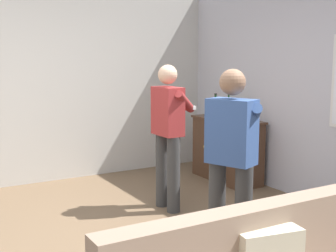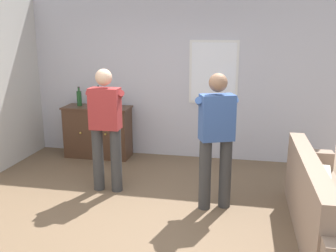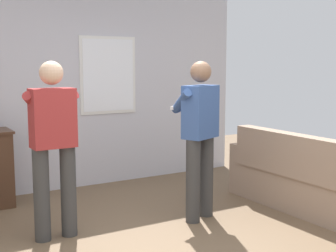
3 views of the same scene
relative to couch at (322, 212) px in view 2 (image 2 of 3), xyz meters
The scene contains 9 objects.
ground 1.96m from the couch, behind, with size 10.40×10.40×0.00m, color brown.
wall_back_with_window 3.36m from the couch, 127.01° to the left, with size 5.20×0.15×2.80m.
couch is the anchor object (origin of this frame).
sideboard_cabinet 3.97m from the couch, 146.61° to the left, with size 1.16×0.49×0.89m.
bottle_wine_green 4.31m from the couch, 148.76° to the left, with size 0.08×0.08×0.33m.
bottle_liquor_amber 3.97m from the couch, 146.51° to the left, with size 0.07×0.07×0.37m.
bottle_spirits_clear 3.78m from the couch, 144.08° to the left, with size 0.08×0.08×0.29m.
person_standing_left 2.83m from the couch, 162.60° to the left, with size 0.56×0.48×1.68m.
person_standing_right 1.42m from the couch, 153.17° to the left, with size 0.52×0.52×1.68m.
Camera 2 is at (1.06, -3.66, 2.13)m, focal length 40.00 mm.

